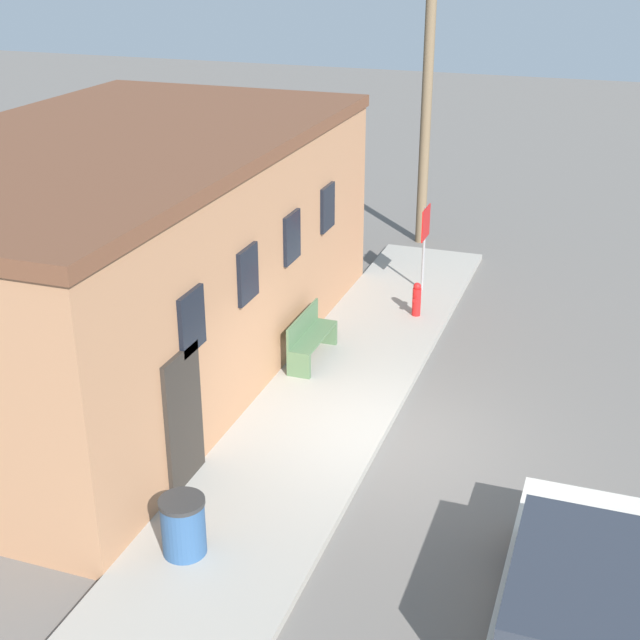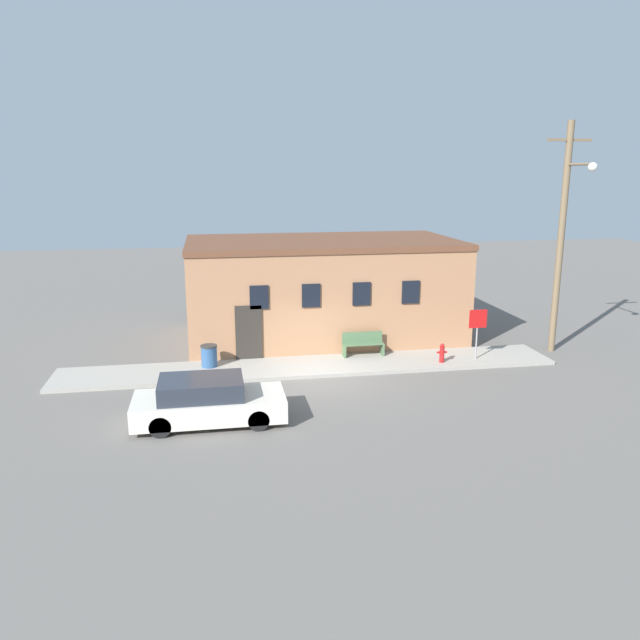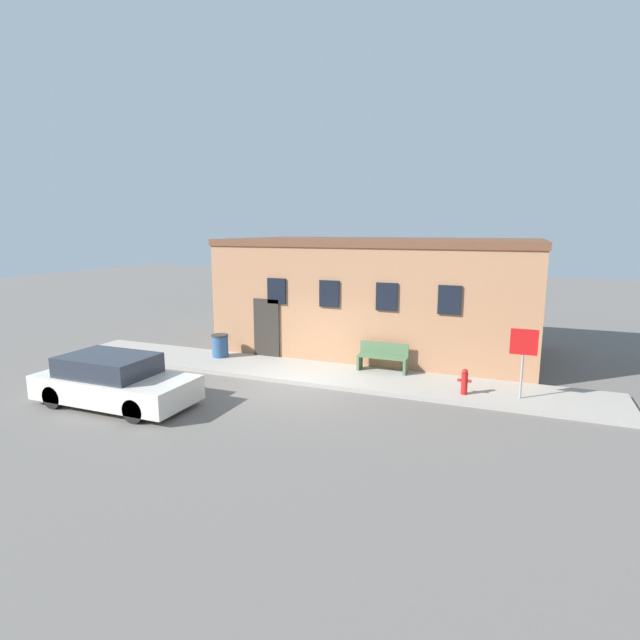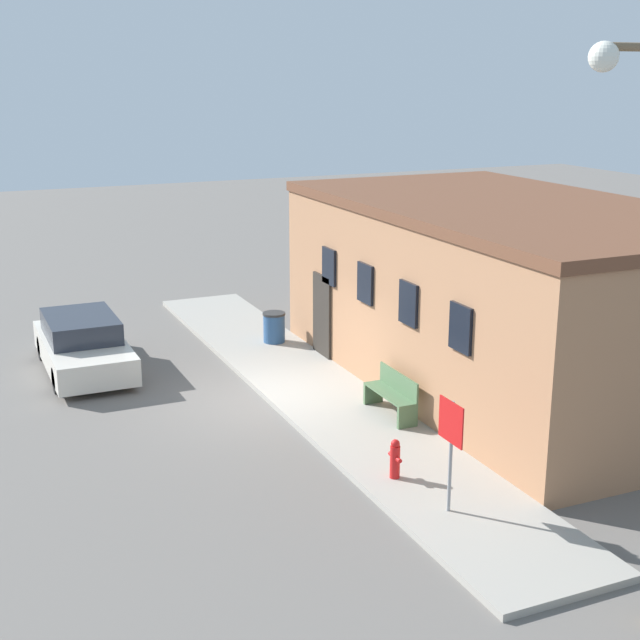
% 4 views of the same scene
% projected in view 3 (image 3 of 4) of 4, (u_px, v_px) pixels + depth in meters
% --- Properties ---
extents(ground_plane, '(80.00, 80.00, 0.00)m').
position_uv_depth(ground_plane, '(294.00, 385.00, 15.08)').
color(ground_plane, '#66605B').
extents(sidewalk, '(18.31, 2.42, 0.13)m').
position_uv_depth(sidewalk, '(310.00, 372.00, 16.17)').
color(sidewalk, '#9E998E').
rests_on(sidewalk, ground).
extents(brick_building, '(11.38, 6.29, 4.28)m').
position_uv_depth(brick_building, '(382.00, 295.00, 19.27)').
color(brick_building, '#A87551').
rests_on(brick_building, ground).
extents(fire_hydrant, '(0.38, 0.18, 0.73)m').
position_uv_depth(fire_hydrant, '(464.00, 381.00, 13.79)').
color(fire_hydrant, red).
rests_on(fire_hydrant, sidewalk).
extents(stop_sign, '(0.70, 0.06, 1.92)m').
position_uv_depth(stop_sign, '(523.00, 350.00, 13.27)').
color(stop_sign, gray).
rests_on(stop_sign, sidewalk).
extents(bench, '(1.60, 0.44, 0.91)m').
position_uv_depth(bench, '(383.00, 357.00, 16.04)').
color(bench, '#4C6B47').
rests_on(bench, sidewalk).
extents(trash_bin, '(0.60, 0.60, 0.81)m').
position_uv_depth(trash_bin, '(220.00, 346.00, 17.85)').
color(trash_bin, '#2D517F').
rests_on(trash_bin, sidewalk).
extents(parked_car, '(4.34, 1.85, 1.35)m').
position_uv_depth(parked_car, '(114.00, 381.00, 13.31)').
color(parked_car, black).
rests_on(parked_car, ground).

